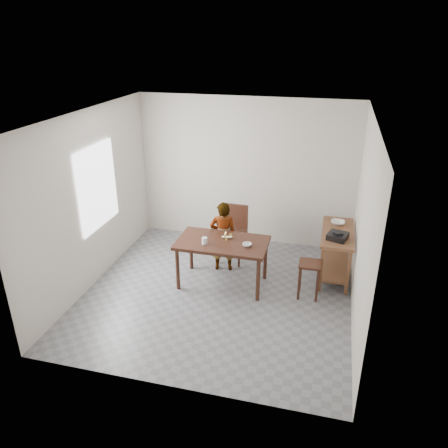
% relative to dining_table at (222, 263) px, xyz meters
% --- Properties ---
extents(floor, '(4.00, 4.00, 0.04)m').
position_rel_dining_table_xyz_m(floor, '(0.00, -0.30, -0.40)').
color(floor, slate).
rests_on(floor, ground).
extents(ceiling, '(4.00, 4.00, 0.04)m').
position_rel_dining_table_xyz_m(ceiling, '(0.00, -0.30, 2.35)').
color(ceiling, white).
rests_on(ceiling, wall_back).
extents(wall_back, '(4.00, 0.04, 2.70)m').
position_rel_dining_table_xyz_m(wall_back, '(0.00, 1.72, 0.98)').
color(wall_back, beige).
rests_on(wall_back, ground).
extents(wall_front, '(4.00, 0.04, 2.70)m').
position_rel_dining_table_xyz_m(wall_front, '(0.00, -2.32, 0.98)').
color(wall_front, beige).
rests_on(wall_front, ground).
extents(wall_left, '(0.04, 4.00, 2.70)m').
position_rel_dining_table_xyz_m(wall_left, '(-2.02, -0.30, 0.98)').
color(wall_left, beige).
rests_on(wall_left, ground).
extents(wall_right, '(0.04, 4.00, 2.70)m').
position_rel_dining_table_xyz_m(wall_right, '(2.02, -0.30, 0.98)').
color(wall_right, beige).
rests_on(wall_right, ground).
extents(window_pane, '(0.02, 1.10, 1.30)m').
position_rel_dining_table_xyz_m(window_pane, '(-1.97, -0.10, 1.12)').
color(window_pane, white).
rests_on(window_pane, wall_left).
extents(dining_table, '(1.40, 0.80, 0.75)m').
position_rel_dining_table_xyz_m(dining_table, '(0.00, 0.00, 0.00)').
color(dining_table, '#361B11').
rests_on(dining_table, floor).
extents(prep_counter, '(0.50, 1.20, 0.80)m').
position_rel_dining_table_xyz_m(prep_counter, '(1.72, 0.70, 0.03)').
color(prep_counter, brown).
rests_on(prep_counter, floor).
extents(child, '(0.49, 0.37, 1.21)m').
position_rel_dining_table_xyz_m(child, '(-0.11, 0.46, 0.23)').
color(child, silver).
rests_on(child, floor).
extents(dining_chair, '(0.50, 0.50, 0.98)m').
position_rel_dining_table_xyz_m(dining_chair, '(-0.05, 0.80, 0.11)').
color(dining_chair, '#361B11').
rests_on(dining_chair, floor).
extents(stool, '(0.33, 0.33, 0.57)m').
position_rel_dining_table_xyz_m(stool, '(1.35, -0.02, -0.09)').
color(stool, '#361B11').
rests_on(stool, floor).
extents(glass_tumbler, '(0.11, 0.11, 0.10)m').
position_rel_dining_table_xyz_m(glass_tumbler, '(-0.24, -0.15, 0.43)').
color(glass_tumbler, silver).
rests_on(glass_tumbler, dining_table).
extents(small_bowl, '(0.16, 0.16, 0.05)m').
position_rel_dining_table_xyz_m(small_bowl, '(0.40, -0.06, 0.40)').
color(small_bowl, silver).
rests_on(small_bowl, dining_table).
extents(banana, '(0.19, 0.14, 0.07)m').
position_rel_dining_table_xyz_m(banana, '(0.05, 0.11, 0.41)').
color(banana, gold).
rests_on(banana, dining_table).
extents(serving_bowl, '(0.24, 0.24, 0.06)m').
position_rel_dining_table_xyz_m(serving_bowl, '(1.71, 0.99, 0.45)').
color(serving_bowl, silver).
rests_on(serving_bowl, prep_counter).
extents(gas_burner, '(0.35, 0.35, 0.09)m').
position_rel_dining_table_xyz_m(gas_burner, '(1.71, 0.42, 0.47)').
color(gas_burner, black).
rests_on(gas_burner, prep_counter).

